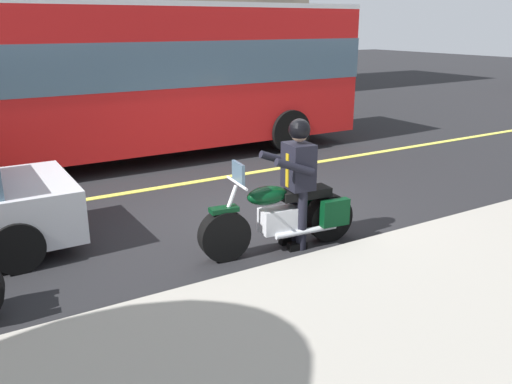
{
  "coord_description": "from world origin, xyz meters",
  "views": [
    {
      "loc": [
        4.11,
        6.83,
        2.89
      ],
      "look_at": [
        0.68,
        1.12,
        0.75
      ],
      "focal_mm": 36.98,
      "sensor_mm": 36.0,
      "label": 1
    }
  ],
  "objects": [
    {
      "name": "motorcycle_main",
      "position": [
        0.44,
        1.43,
        0.45
      ],
      "size": [
        2.22,
        0.74,
        1.26
      ],
      "color": "black",
      "rests_on": "ground_plane"
    },
    {
      "name": "rider_main",
      "position": [
        0.25,
        1.45,
        1.04
      ],
      "size": [
        0.66,
        0.59,
        1.74
      ],
      "color": "black",
      "rests_on": "ground_plane"
    },
    {
      "name": "ground_plane",
      "position": [
        0.0,
        0.0,
        0.0
      ],
      "size": [
        80.0,
        80.0,
        0.0
      ],
      "primitive_type": "plane",
      "color": "black"
    },
    {
      "name": "sidewalk_curb",
      "position": [
        0.0,
        4.5,
        0.07
      ],
      "size": [
        60.0,
        5.0,
        0.15
      ],
      "primitive_type": "cube",
      "color": "#9E998E",
      "rests_on": "ground_plane"
    },
    {
      "name": "lane_center_stripe",
      "position": [
        0.0,
        -2.0,
        0.01
      ],
      "size": [
        60.0,
        0.16,
        0.01
      ],
      "primitive_type": "cube",
      "color": "#E5DB4C",
      "rests_on": "ground_plane"
    },
    {
      "name": "bus_far",
      "position": [
        0.83,
        -4.32,
        1.87
      ],
      "size": [
        11.05,
        2.7,
        3.3
      ],
      "color": "red",
      "rests_on": "ground_plane"
    }
  ]
}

